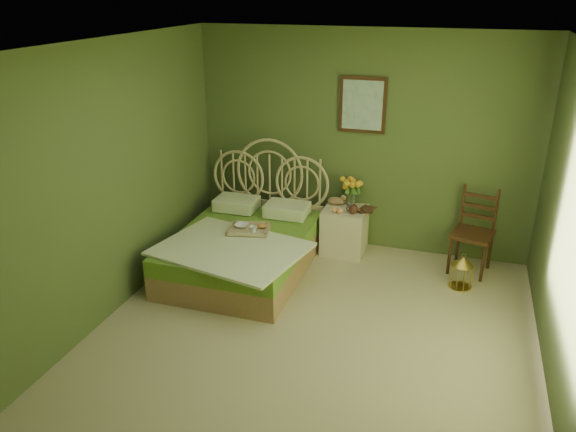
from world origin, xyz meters
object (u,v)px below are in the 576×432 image
(bed, at_px, (244,246))
(chair, at_px, (473,225))
(birdcage, at_px, (462,273))
(nightstand, at_px, (345,224))

(bed, height_order, chair, bed)
(chair, bearing_deg, birdcage, -85.89)
(nightstand, height_order, chair, nightstand)
(bed, height_order, nightstand, bed)
(bed, height_order, birdcage, bed)
(chair, height_order, birdcage, chair)
(bed, relative_size, nightstand, 2.13)
(chair, xyz_separation_m, birdcage, (-0.07, -0.49, -0.36))
(bed, distance_m, birdcage, 2.39)
(chair, bearing_deg, bed, -149.37)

